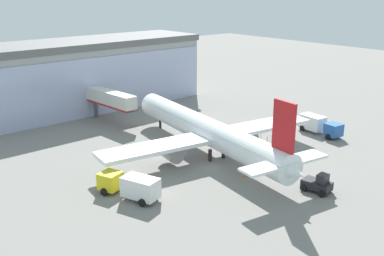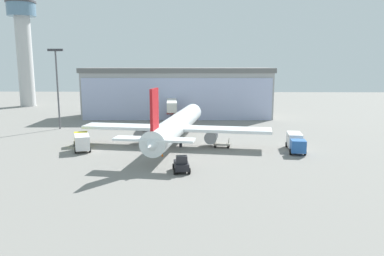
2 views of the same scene
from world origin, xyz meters
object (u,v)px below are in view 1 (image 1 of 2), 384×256
at_px(jet_bridge, 110,99).
at_px(pushback_tug, 318,184).
at_px(catering_truck, 130,185).
at_px(safety_cone_wingtip, 118,188).
at_px(airplane, 209,132).
at_px(fuel_truck, 319,125).
at_px(baggage_cart, 258,143).
at_px(safety_cone_nose, 244,175).

xyz_separation_m(jet_bridge, pushback_tug, (4.32, -38.68, -3.14)).
xyz_separation_m(catering_truck, safety_cone_wingtip, (-0.16, 2.52, -1.19)).
height_order(jet_bridge, airplane, airplane).
bearing_deg(airplane, pushback_tug, -166.11).
relative_size(airplane, pushback_tug, 10.70).
relative_size(jet_bridge, airplane, 0.34).
xyz_separation_m(fuel_truck, baggage_cart, (-11.78, 2.12, -0.97)).
bearing_deg(fuel_truck, catering_truck, -84.02).
distance_m(fuel_truck, safety_cone_wingtip, 35.15).
distance_m(catering_truck, baggage_cart, 23.23).
height_order(jet_bridge, pushback_tug, jet_bridge).
bearing_deg(safety_cone_wingtip, airplane, 6.48).
bearing_deg(catering_truck, safety_cone_wingtip, -16.37).
height_order(jet_bridge, fuel_truck, jet_bridge).
distance_m(baggage_cart, safety_cone_nose, 11.38).
xyz_separation_m(baggage_cart, safety_cone_wingtip, (-23.27, 0.29, -0.23)).
bearing_deg(jet_bridge, catering_truck, 149.48).
xyz_separation_m(airplane, safety_cone_wingtip, (-15.49, -1.76, -3.08)).
relative_size(baggage_cart, pushback_tug, 0.88).
relative_size(pushback_tug, safety_cone_wingtip, 6.23).
bearing_deg(pushback_tug, safety_cone_nose, 14.15).
bearing_deg(airplane, safety_cone_wingtip, 104.46).
xyz_separation_m(safety_cone_nose, safety_cone_wingtip, (-13.85, 6.66, 0.00)).
distance_m(jet_bridge, fuel_truck, 34.45).
bearing_deg(safety_cone_wingtip, safety_cone_nose, -25.70).
relative_size(catering_truck, baggage_cart, 2.53).
relative_size(jet_bridge, baggage_cart, 4.08).
relative_size(fuel_truck, pushback_tug, 2.19).
distance_m(fuel_truck, safety_cone_nose, 21.66).
distance_m(safety_cone_nose, safety_cone_wingtip, 15.36).
bearing_deg(catering_truck, jet_bridge, -45.89).
height_order(jet_bridge, safety_cone_wingtip, jet_bridge).
xyz_separation_m(jet_bridge, baggage_cart, (10.38, -24.12, -3.62)).
relative_size(airplane, baggage_cart, 12.16).
xyz_separation_m(fuel_truck, pushback_tug, (-17.84, -12.44, -0.49)).
bearing_deg(fuel_truck, airplane, -96.24).
height_order(baggage_cart, pushback_tug, pushback_tug).
xyz_separation_m(jet_bridge, safety_cone_wingtip, (-12.89, -23.84, -3.84)).
bearing_deg(fuel_truck, safety_cone_wingtip, -88.14).
bearing_deg(baggage_cart, airplane, 174.14).
distance_m(baggage_cart, safety_cone_wingtip, 23.27).
xyz_separation_m(airplane, safety_cone_nose, (-1.65, -8.42, -3.08)).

